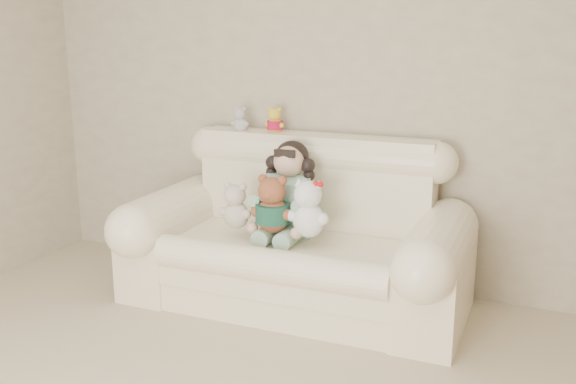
{
  "coord_description": "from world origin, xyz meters",
  "views": [
    {
      "loc": [
        1.28,
        -1.59,
        1.71
      ],
      "look_at": [
        -0.16,
        1.9,
        0.75
      ],
      "focal_mm": 40.98,
      "sensor_mm": 36.0,
      "label": 1
    }
  ],
  "objects_px": {
    "brown_teddy": "(273,199)",
    "white_cat": "(308,203)",
    "sofa": "(294,225)",
    "cream_teddy": "(236,201)",
    "seated_child": "(289,188)"
  },
  "relations": [
    {
      "from": "white_cat",
      "to": "cream_teddy",
      "type": "relative_size",
      "value": 1.22
    },
    {
      "from": "seated_child",
      "to": "cream_teddy",
      "type": "height_order",
      "value": "seated_child"
    },
    {
      "from": "white_cat",
      "to": "cream_teddy",
      "type": "xyz_separation_m",
      "value": [
        -0.47,
        -0.02,
        -0.04
      ]
    },
    {
      "from": "sofa",
      "to": "cream_teddy",
      "type": "relative_size",
      "value": 6.24
    },
    {
      "from": "seated_child",
      "to": "brown_teddy",
      "type": "relative_size",
      "value": 1.47
    },
    {
      "from": "sofa",
      "to": "cream_teddy",
      "type": "xyz_separation_m",
      "value": [
        -0.33,
        -0.14,
        0.15
      ]
    },
    {
      "from": "brown_teddy",
      "to": "white_cat",
      "type": "bearing_deg",
      "value": -10.79
    },
    {
      "from": "sofa",
      "to": "cream_teddy",
      "type": "distance_m",
      "value": 0.39
    },
    {
      "from": "brown_teddy",
      "to": "sofa",
      "type": "bearing_deg",
      "value": 43.01
    },
    {
      "from": "brown_teddy",
      "to": "white_cat",
      "type": "relative_size",
      "value": 1.01
    },
    {
      "from": "sofa",
      "to": "white_cat",
      "type": "height_order",
      "value": "sofa"
    },
    {
      "from": "brown_teddy",
      "to": "seated_child",
      "type": "bearing_deg",
      "value": 71.54
    },
    {
      "from": "seated_child",
      "to": "brown_teddy",
      "type": "xyz_separation_m",
      "value": [
        -0.02,
        -0.21,
        -0.02
      ]
    },
    {
      "from": "sofa",
      "to": "brown_teddy",
      "type": "bearing_deg",
      "value": -125.01
    },
    {
      "from": "seated_child",
      "to": "cream_teddy",
      "type": "xyz_separation_m",
      "value": [
        -0.26,
        -0.22,
        -0.06
      ]
    }
  ]
}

